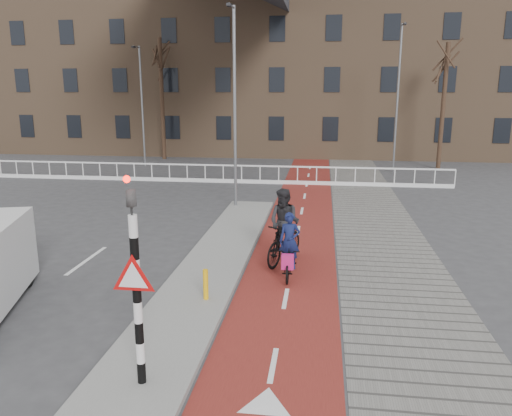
# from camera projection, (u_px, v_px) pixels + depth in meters

# --- Properties ---
(ground) EXTENTS (120.00, 120.00, 0.00)m
(ground) POSITION_uv_depth(u_px,v_px,m) (205.00, 334.00, 10.20)
(ground) COLOR #38383A
(ground) RESTS_ON ground
(bike_lane) EXTENTS (2.50, 60.00, 0.01)m
(bike_lane) POSITION_uv_depth(u_px,v_px,m) (301.00, 217.00, 19.65)
(bike_lane) COLOR maroon
(bike_lane) RESTS_ON ground
(sidewalk) EXTENTS (3.00, 60.00, 0.01)m
(sidewalk) POSITION_uv_depth(u_px,v_px,m) (373.00, 219.00, 19.29)
(sidewalk) COLOR slate
(sidewalk) RESTS_ON ground
(curb_island) EXTENTS (1.80, 16.00, 0.12)m
(curb_island) POSITION_uv_depth(u_px,v_px,m) (213.00, 264.00, 14.14)
(curb_island) COLOR gray
(curb_island) RESTS_ON ground
(traffic_signal) EXTENTS (0.80, 0.80, 3.68)m
(traffic_signal) POSITION_uv_depth(u_px,v_px,m) (136.00, 277.00, 7.87)
(traffic_signal) COLOR black
(traffic_signal) RESTS_ON curb_island
(bollard) EXTENTS (0.12, 0.12, 0.72)m
(bollard) POSITION_uv_depth(u_px,v_px,m) (206.00, 284.00, 11.55)
(bollard) COLOR #F3AF0D
(bollard) RESTS_ON curb_island
(cyclist_near) EXTENTS (0.59, 1.66, 1.75)m
(cyclist_near) POSITION_uv_depth(u_px,v_px,m) (289.00, 256.00, 13.21)
(cyclist_near) COLOR black
(cyclist_near) RESTS_ON bike_lane
(cyclist_far) EXTENTS (1.31, 2.11, 2.17)m
(cyclist_far) POSITION_uv_depth(u_px,v_px,m) (284.00, 233.00, 14.22)
(cyclist_far) COLOR black
(cyclist_far) RESTS_ON bike_lane
(railing) EXTENTS (28.00, 0.10, 0.99)m
(railing) POSITION_uv_depth(u_px,v_px,m) (187.00, 176.00, 27.17)
(railing) COLOR silver
(railing) RESTS_ON ground
(townhouse_row) EXTENTS (46.00, 10.00, 15.90)m
(townhouse_row) POSITION_uv_depth(u_px,v_px,m) (259.00, 52.00, 39.66)
(townhouse_row) COLOR #7F6047
(townhouse_row) RESTS_ON ground
(tree_mid) EXTENTS (0.28, 0.28, 8.42)m
(tree_mid) POSITION_uv_depth(u_px,v_px,m) (162.00, 100.00, 35.38)
(tree_mid) COLOR #301E15
(tree_mid) RESTS_ON ground
(tree_right) EXTENTS (0.27, 0.27, 7.71)m
(tree_right) POSITION_uv_depth(u_px,v_px,m) (443.00, 107.00, 30.88)
(tree_right) COLOR #301E15
(tree_right) RESTS_ON ground
(streetlight_near) EXTENTS (0.12, 0.12, 8.09)m
(streetlight_near) POSITION_uv_depth(u_px,v_px,m) (235.00, 111.00, 20.26)
(streetlight_near) COLOR slate
(streetlight_near) RESTS_ON ground
(streetlight_left) EXTENTS (0.12, 0.12, 7.59)m
(streetlight_left) POSITION_uv_depth(u_px,v_px,m) (142.00, 108.00, 32.08)
(streetlight_left) COLOR slate
(streetlight_left) RESTS_ON ground
(streetlight_right) EXTENTS (0.12, 0.12, 8.61)m
(streetlight_right) POSITION_uv_depth(u_px,v_px,m) (397.00, 100.00, 29.54)
(streetlight_right) COLOR slate
(streetlight_right) RESTS_ON ground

